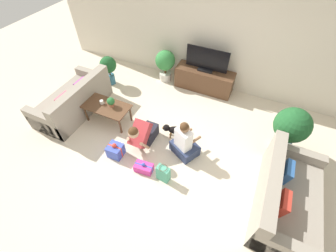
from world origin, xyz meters
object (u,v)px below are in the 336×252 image
(potted_plant_corner_right, at_px, (291,127))
(gift_bag_a, at_px, (163,173))
(person_sitting, at_px, (184,143))
(mug, at_px, (102,102))
(sofa_left, at_px, (74,101))
(tv, at_px, (207,61))
(tabletop_plant, at_px, (111,102))
(sofa_right, at_px, (285,197))
(coffee_table, at_px, (107,108))
(gift_box_a, at_px, (144,168))
(gift_box_b, at_px, (116,150))
(tv_console, at_px, (204,80))
(potted_plant_back_left, at_px, (165,63))
(person_kneeling, at_px, (143,134))
(dog, at_px, (173,130))
(potted_plant_corner_left, at_px, (108,67))

(potted_plant_corner_right, distance_m, gift_bag_a, 2.55)
(person_sitting, xyz_separation_m, mug, (-2.03, 0.14, 0.18))
(sofa_left, height_order, tv, tv)
(gift_bag_a, height_order, tabletop_plant, tabletop_plant)
(potted_plant_corner_right, xyz_separation_m, tabletop_plant, (-3.56, -0.76, -0.09))
(sofa_right, height_order, mug, sofa_right)
(potted_plant_corner_right, bearing_deg, coffee_table, -167.66)
(tv, bearing_deg, gift_box_a, -94.10)
(person_sitting, bearing_deg, gift_bag_a, 108.18)
(gift_box_b, distance_m, gift_bag_a, 1.11)
(sofa_right, relative_size, tv_console, 1.22)
(coffee_table, relative_size, tabletop_plant, 4.67)
(sofa_left, xyz_separation_m, potted_plant_back_left, (1.41, 2.05, 0.25))
(potted_plant_corner_right, distance_m, person_kneeling, 2.85)
(potted_plant_corner_right, height_order, tabletop_plant, potted_plant_corner_right)
(tv_console, distance_m, mug, 2.66)
(coffee_table, relative_size, potted_plant_corner_right, 0.98)
(sofa_right, relative_size, gift_bag_a, 4.77)
(sofa_right, bearing_deg, tv_console, 41.76)
(dog, height_order, tabletop_plant, tabletop_plant)
(sofa_right, relative_size, dog, 3.61)
(gift_box_b, bearing_deg, potted_plant_back_left, 94.17)
(sofa_right, bearing_deg, gift_box_a, 98.85)
(sofa_left, xyz_separation_m, coffee_table, (0.92, 0.05, 0.12))
(sofa_right, height_order, tv_console, sofa_right)
(person_kneeling, bearing_deg, gift_box_b, -129.42)
(sofa_left, height_order, person_sitting, person_sitting)
(gift_bag_a, bearing_deg, dog, 104.28)
(potted_plant_back_left, height_order, gift_box_b, potted_plant_back_left)
(coffee_table, bearing_deg, gift_box_b, -47.66)
(person_kneeling, bearing_deg, mug, 165.49)
(tv_console, distance_m, potted_plant_corner_right, 2.47)
(potted_plant_corner_left, height_order, gift_box_b, potted_plant_corner_left)
(tv_console, height_order, potted_plant_corner_right, potted_plant_corner_right)
(sofa_left, xyz_separation_m, potted_plant_corner_left, (0.14, 1.26, 0.23))
(potted_plant_corner_right, bearing_deg, potted_plant_back_left, 159.52)
(coffee_table, xyz_separation_m, potted_plant_back_left, (0.49, 2.00, 0.13))
(sofa_left, bearing_deg, dog, 95.08)
(gift_box_a, distance_m, mug, 1.77)
(gift_box_b, xyz_separation_m, gift_bag_a, (1.11, -0.09, 0.04))
(tv_console, bearing_deg, gift_box_b, -107.70)
(tv_console, xyz_separation_m, potted_plant_corner_left, (-2.37, -0.83, 0.24))
(potted_plant_corner_left, height_order, person_kneeling, person_kneeling)
(sofa_left, relative_size, gift_box_a, 4.97)
(mug, bearing_deg, sofa_left, -175.25)
(coffee_table, xyz_separation_m, gift_box_b, (0.69, -0.76, -0.26))
(sofa_right, bearing_deg, tabletop_plant, 82.22)
(tv, bearing_deg, potted_plant_corner_left, -160.61)
(coffee_table, bearing_deg, gift_box_a, -31.33)
(potted_plant_corner_right, distance_m, dog, 2.28)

